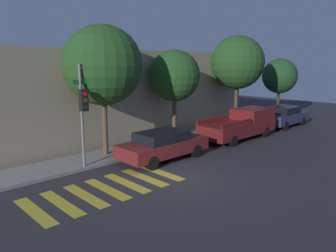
{
  "coord_description": "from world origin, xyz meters",
  "views": [
    {
      "loc": [
        -8.82,
        -9.02,
        4.64
      ],
      "look_at": [
        1.78,
        2.1,
        1.6
      ],
      "focal_mm": 35.0,
      "sensor_mm": 36.0,
      "label": 1
    }
  ],
  "objects_px": {
    "pickup_truck": "(242,124)",
    "tree_near_corner": "(103,66)",
    "sedan_middle": "(284,116)",
    "tree_far_end": "(238,63)",
    "tree_midblock": "(174,76)",
    "sedan_near_corner": "(163,145)",
    "traffic_light_pole": "(92,96)",
    "tree_behind_truck": "(280,76)"
  },
  "relations": [
    {
      "from": "pickup_truck",
      "to": "tree_near_corner",
      "type": "height_order",
      "value": "tree_near_corner"
    },
    {
      "from": "sedan_middle",
      "to": "tree_far_end",
      "type": "distance_m",
      "value": 5.22
    },
    {
      "from": "pickup_truck",
      "to": "tree_midblock",
      "type": "height_order",
      "value": "tree_midblock"
    },
    {
      "from": "sedan_near_corner",
      "to": "tree_midblock",
      "type": "xyz_separation_m",
      "value": [
        3.03,
        2.29,
        3.09
      ]
    },
    {
      "from": "traffic_light_pole",
      "to": "sedan_middle",
      "type": "bearing_deg",
      "value": -4.85
    },
    {
      "from": "traffic_light_pole",
      "to": "sedan_near_corner",
      "type": "bearing_deg",
      "value": -23.08
    },
    {
      "from": "traffic_light_pole",
      "to": "sedan_middle",
      "type": "xyz_separation_m",
      "value": [
        14.93,
        -1.27,
        -2.41
      ]
    },
    {
      "from": "sedan_middle",
      "to": "tree_far_end",
      "type": "relative_size",
      "value": 0.66
    },
    {
      "from": "pickup_truck",
      "to": "tree_near_corner",
      "type": "bearing_deg",
      "value": 164.52
    },
    {
      "from": "sedan_near_corner",
      "to": "tree_behind_truck",
      "type": "relative_size",
      "value": 0.93
    },
    {
      "from": "pickup_truck",
      "to": "tree_midblock",
      "type": "bearing_deg",
      "value": 147.0
    },
    {
      "from": "tree_far_end",
      "to": "tree_behind_truck",
      "type": "bearing_deg",
      "value": 0.0
    },
    {
      "from": "sedan_middle",
      "to": "tree_far_end",
      "type": "xyz_separation_m",
      "value": [
        -2.75,
        2.29,
        3.79
      ]
    },
    {
      "from": "sedan_near_corner",
      "to": "pickup_truck",
      "type": "distance_m",
      "value": 6.56
    },
    {
      "from": "pickup_truck",
      "to": "tree_behind_truck",
      "type": "relative_size",
      "value": 1.14
    },
    {
      "from": "sedan_near_corner",
      "to": "pickup_truck",
      "type": "bearing_deg",
      "value": 0.0
    },
    {
      "from": "tree_midblock",
      "to": "tree_behind_truck",
      "type": "xyz_separation_m",
      "value": [
        12.29,
        0.0,
        -0.39
      ]
    },
    {
      "from": "tree_far_end",
      "to": "tree_behind_truck",
      "type": "xyz_separation_m",
      "value": [
        6.11,
        0.0,
        -1.12
      ]
    },
    {
      "from": "sedan_middle",
      "to": "tree_midblock",
      "type": "bearing_deg",
      "value": 165.59
    },
    {
      "from": "traffic_light_pole",
      "to": "tree_behind_truck",
      "type": "bearing_deg",
      "value": 3.22
    },
    {
      "from": "sedan_near_corner",
      "to": "tree_midblock",
      "type": "height_order",
      "value": "tree_midblock"
    },
    {
      "from": "tree_far_end",
      "to": "tree_midblock",
      "type": "bearing_deg",
      "value": 180.0
    },
    {
      "from": "pickup_truck",
      "to": "tree_midblock",
      "type": "relative_size",
      "value": 1.05
    },
    {
      "from": "tree_midblock",
      "to": "tree_far_end",
      "type": "distance_m",
      "value": 6.22
    },
    {
      "from": "sedan_middle",
      "to": "tree_midblock",
      "type": "relative_size",
      "value": 0.8
    },
    {
      "from": "sedan_middle",
      "to": "tree_behind_truck",
      "type": "relative_size",
      "value": 0.87
    },
    {
      "from": "pickup_truck",
      "to": "tree_far_end",
      "type": "height_order",
      "value": "tree_far_end"
    },
    {
      "from": "sedan_middle",
      "to": "tree_near_corner",
      "type": "relative_size",
      "value": 0.67
    },
    {
      "from": "pickup_truck",
      "to": "tree_near_corner",
      "type": "distance_m",
      "value": 9.31
    },
    {
      "from": "pickup_truck",
      "to": "tree_midblock",
      "type": "distance_m",
      "value": 5.14
    },
    {
      "from": "traffic_light_pole",
      "to": "pickup_truck",
      "type": "distance_m",
      "value": 9.89
    },
    {
      "from": "traffic_light_pole",
      "to": "pickup_truck",
      "type": "relative_size",
      "value": 0.82
    },
    {
      "from": "sedan_near_corner",
      "to": "tree_near_corner",
      "type": "distance_m",
      "value": 4.69
    },
    {
      "from": "sedan_middle",
      "to": "tree_behind_truck",
      "type": "height_order",
      "value": "tree_behind_truck"
    },
    {
      "from": "tree_midblock",
      "to": "sedan_middle",
      "type": "bearing_deg",
      "value": -14.41
    },
    {
      "from": "sedan_near_corner",
      "to": "tree_near_corner",
      "type": "xyz_separation_m",
      "value": [
        -1.72,
        2.29,
        3.71
      ]
    },
    {
      "from": "sedan_middle",
      "to": "traffic_light_pole",
      "type": "bearing_deg",
      "value": 175.15
    },
    {
      "from": "tree_near_corner",
      "to": "sedan_near_corner",
      "type": "bearing_deg",
      "value": -53.12
    },
    {
      "from": "pickup_truck",
      "to": "tree_far_end",
      "type": "xyz_separation_m",
      "value": [
        2.64,
        2.29,
        3.69
      ]
    },
    {
      "from": "pickup_truck",
      "to": "sedan_middle",
      "type": "bearing_deg",
      "value": 0.0
    },
    {
      "from": "sedan_near_corner",
      "to": "sedan_middle",
      "type": "xyz_separation_m",
      "value": [
        11.96,
        0.0,
        0.03
      ]
    },
    {
      "from": "sedan_middle",
      "to": "tree_far_end",
      "type": "bearing_deg",
      "value": 140.15
    }
  ]
}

